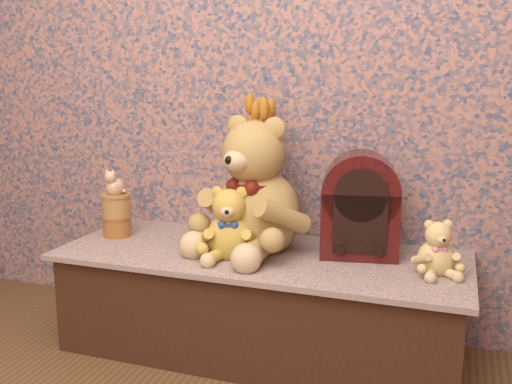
{
  "coord_description": "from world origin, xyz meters",
  "views": [
    {
      "loc": [
        0.66,
        -0.72,
        1.04
      ],
      "look_at": [
        0.0,
        1.16,
        0.63
      ],
      "focal_mm": 40.22,
      "sensor_mm": 36.0,
      "label": 1
    }
  ],
  "objects_px": {
    "cathedral_radio": "(360,204)",
    "ceramic_vase": "(260,219)",
    "teddy_large": "(258,179)",
    "cat_figurine": "(115,181)",
    "teddy_medium": "(230,219)",
    "biscuit_tin_lower": "(117,226)",
    "teddy_small": "(437,245)"
  },
  "relations": [
    {
      "from": "cathedral_radio",
      "to": "cat_figurine",
      "type": "bearing_deg",
      "value": 174.53
    },
    {
      "from": "ceramic_vase",
      "to": "cat_figurine",
      "type": "bearing_deg",
      "value": -168.55
    },
    {
      "from": "cathedral_radio",
      "to": "ceramic_vase",
      "type": "xyz_separation_m",
      "value": [
        -0.4,
        0.04,
        -0.1
      ]
    },
    {
      "from": "teddy_medium",
      "to": "ceramic_vase",
      "type": "bearing_deg",
      "value": 65.0
    },
    {
      "from": "teddy_small",
      "to": "cathedral_radio",
      "type": "xyz_separation_m",
      "value": [
        -0.28,
        0.12,
        0.09
      ]
    },
    {
      "from": "teddy_large",
      "to": "cathedral_radio",
      "type": "distance_m",
      "value": 0.38
    },
    {
      "from": "teddy_large",
      "to": "cat_figurine",
      "type": "xyz_separation_m",
      "value": [
        -0.6,
        -0.02,
        -0.04
      ]
    },
    {
      "from": "biscuit_tin_lower",
      "to": "cathedral_radio",
      "type": "bearing_deg",
      "value": 4.72
    },
    {
      "from": "teddy_medium",
      "to": "teddy_small",
      "type": "relative_size",
      "value": 1.41
    },
    {
      "from": "biscuit_tin_lower",
      "to": "teddy_medium",
      "type": "bearing_deg",
      "value": -10.93
    },
    {
      "from": "cathedral_radio",
      "to": "teddy_large",
      "type": "bearing_deg",
      "value": 178.75
    },
    {
      "from": "teddy_small",
      "to": "ceramic_vase",
      "type": "bearing_deg",
      "value": 143.96
    },
    {
      "from": "ceramic_vase",
      "to": "teddy_large",
      "type": "bearing_deg",
      "value": -76.01
    },
    {
      "from": "teddy_large",
      "to": "teddy_medium",
      "type": "bearing_deg",
      "value": -97.33
    },
    {
      "from": "ceramic_vase",
      "to": "cat_figurine",
      "type": "height_order",
      "value": "cat_figurine"
    },
    {
      "from": "teddy_medium",
      "to": "biscuit_tin_lower",
      "type": "distance_m",
      "value": 0.56
    },
    {
      "from": "teddy_medium",
      "to": "biscuit_tin_lower",
      "type": "bearing_deg",
      "value": 154.05
    },
    {
      "from": "teddy_small",
      "to": "biscuit_tin_lower",
      "type": "distance_m",
      "value": 1.25
    },
    {
      "from": "ceramic_vase",
      "to": "biscuit_tin_lower",
      "type": "relative_size",
      "value": 1.62
    },
    {
      "from": "teddy_medium",
      "to": "ceramic_vase",
      "type": "xyz_separation_m",
      "value": [
        0.04,
        0.22,
        -0.05
      ]
    },
    {
      "from": "cat_figurine",
      "to": "cathedral_radio",
      "type": "bearing_deg",
      "value": 9.34
    },
    {
      "from": "teddy_large",
      "to": "ceramic_vase",
      "type": "relative_size",
      "value": 2.94
    },
    {
      "from": "teddy_medium",
      "to": "teddy_small",
      "type": "bearing_deg",
      "value": -10.09
    },
    {
      "from": "teddy_large",
      "to": "ceramic_vase",
      "type": "distance_m",
      "value": 0.2
    },
    {
      "from": "ceramic_vase",
      "to": "biscuit_tin_lower",
      "type": "distance_m",
      "value": 0.59
    },
    {
      "from": "cathedral_radio",
      "to": "ceramic_vase",
      "type": "height_order",
      "value": "cathedral_radio"
    },
    {
      "from": "teddy_large",
      "to": "cathedral_radio",
      "type": "relative_size",
      "value": 1.42
    },
    {
      "from": "cat_figurine",
      "to": "ceramic_vase",
      "type": "bearing_deg",
      "value": 16.06
    },
    {
      "from": "cat_figurine",
      "to": "biscuit_tin_lower",
      "type": "bearing_deg",
      "value": 0.0
    },
    {
      "from": "teddy_large",
      "to": "teddy_small",
      "type": "bearing_deg",
      "value": 13.36
    },
    {
      "from": "teddy_small",
      "to": "biscuit_tin_lower",
      "type": "xyz_separation_m",
      "value": [
        -1.25,
        0.04,
        -0.06
      ]
    },
    {
      "from": "teddy_small",
      "to": "cathedral_radio",
      "type": "distance_m",
      "value": 0.31
    }
  ]
}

